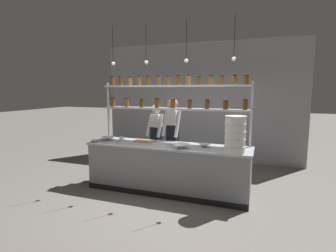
# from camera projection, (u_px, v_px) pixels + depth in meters

# --- Properties ---
(ground_plane) EXTENTS (40.00, 40.00, 0.00)m
(ground_plane) POSITION_uv_depth(u_px,v_px,m) (167.00, 191.00, 5.11)
(ground_plane) COLOR slate
(back_wall) EXTENTS (5.54, 0.12, 3.23)m
(back_wall) POSITION_uv_depth(u_px,v_px,m) (199.00, 102.00, 7.29)
(back_wall) COLOR #939399
(back_wall) RESTS_ON ground_plane
(prep_counter) EXTENTS (3.14, 0.76, 0.92)m
(prep_counter) POSITION_uv_depth(u_px,v_px,m) (167.00, 168.00, 5.04)
(prep_counter) COLOR gray
(prep_counter) RESTS_ON ground_plane
(spice_shelf_unit) EXTENTS (3.02, 0.28, 2.24)m
(spice_shelf_unit) POSITION_uv_depth(u_px,v_px,m) (172.00, 98.00, 5.17)
(spice_shelf_unit) COLOR #B7BABF
(spice_shelf_unit) RESTS_ON ground_plane
(chef_left) EXTENTS (0.40, 0.33, 1.63)m
(chef_left) POSITION_uv_depth(u_px,v_px,m) (156.00, 135.00, 5.91)
(chef_left) COLOR black
(chef_left) RESTS_ON ground_plane
(chef_center) EXTENTS (0.39, 0.32, 1.77)m
(chef_center) POSITION_uv_depth(u_px,v_px,m) (172.00, 134.00, 5.50)
(chef_center) COLOR black
(chef_center) RESTS_ON ground_plane
(container_stack) EXTENTS (0.35, 0.35, 0.62)m
(container_stack) POSITION_uv_depth(u_px,v_px,m) (235.00, 135.00, 4.25)
(container_stack) COLOR white
(container_stack) RESTS_ON prep_counter
(cutting_board) EXTENTS (0.40, 0.26, 0.02)m
(cutting_board) POSITION_uv_depth(u_px,v_px,m) (145.00, 141.00, 5.27)
(cutting_board) COLOR #A88456
(cutting_board) RESTS_ON prep_counter
(prep_bowl_near_left) EXTENTS (0.29, 0.29, 0.08)m
(prep_bowl_near_left) POSITION_uv_depth(u_px,v_px,m) (181.00, 146.00, 4.66)
(prep_bowl_near_left) COLOR white
(prep_bowl_near_left) RESTS_ON prep_counter
(prep_bowl_center_front) EXTENTS (0.22, 0.22, 0.06)m
(prep_bowl_center_front) POSITION_uv_depth(u_px,v_px,m) (204.00, 146.00, 4.76)
(prep_bowl_center_front) COLOR silver
(prep_bowl_center_front) RESTS_ON prep_counter
(prep_bowl_center_back) EXTENTS (0.17, 0.17, 0.05)m
(prep_bowl_center_back) POSITION_uv_depth(u_px,v_px,m) (95.00, 141.00, 5.21)
(prep_bowl_center_back) COLOR white
(prep_bowl_center_back) RESTS_ON prep_counter
(prep_bowl_near_right) EXTENTS (0.27, 0.27, 0.08)m
(prep_bowl_near_right) POSITION_uv_depth(u_px,v_px,m) (108.00, 139.00, 5.41)
(prep_bowl_near_right) COLOR white
(prep_bowl_near_right) RESTS_ON prep_counter
(serving_cup_front) EXTENTS (0.09, 0.09, 0.10)m
(serving_cup_front) POSITION_uv_depth(u_px,v_px,m) (121.00, 139.00, 5.25)
(serving_cup_front) COLOR silver
(serving_cup_front) RESTS_ON prep_counter
(pendant_light_row) EXTENTS (2.39, 0.07, 0.75)m
(pendant_light_row) POSITION_uv_depth(u_px,v_px,m) (167.00, 59.00, 4.76)
(pendant_light_row) COLOR black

